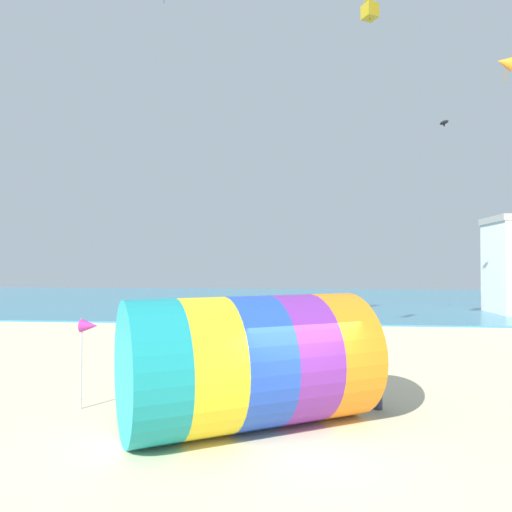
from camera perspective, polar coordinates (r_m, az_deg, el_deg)
The scene contains 10 objects.
ground_plane at distance 10.67m, azimuth 6.51°, elevation -22.06°, with size 120.00×120.00×0.00m, color beige.
sea at distance 48.78m, azimuth 5.65°, elevation -5.45°, with size 120.00×40.00×0.10m, color teal.
giant_inflatable_tube at distance 11.04m, azimuth -0.88°, elevation -13.02°, with size 6.51×5.46×3.08m.
kite_handler at distance 12.88m, azimuth 14.96°, elevation -14.15°, with size 0.42×0.40×1.75m.
kite_yellow_box at distance 24.02m, azimuth 14.04°, elevation 28.51°, with size 0.80×0.80×1.67m.
kite_orange_delta at distance 26.75m, azimuth 28.74°, elevation 20.44°, with size 1.12×0.97×1.47m.
kite_black_parafoil at distance 30.05m, azimuth 22.46°, elevation 15.17°, with size 0.56×0.75×0.38m.
bystander_near_water at distance 17.71m, azimuth -13.74°, elevation -10.69°, with size 0.40×0.29×1.67m.
bystander_mid_beach at distance 24.91m, azimuth -10.86°, elevation -7.87°, with size 0.34×0.42×1.67m.
beach_flag at distance 13.02m, azimuth -20.19°, elevation -8.59°, with size 0.47×0.36×2.38m.
Camera 1 is at (-0.18, -9.96, 3.84)m, focal length 32.00 mm.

